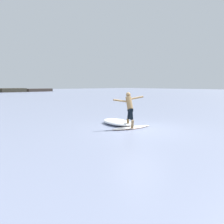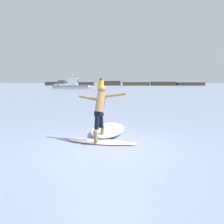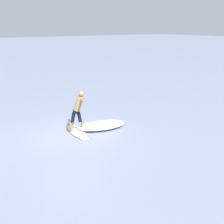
{
  "view_description": "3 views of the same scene",
  "coord_description": "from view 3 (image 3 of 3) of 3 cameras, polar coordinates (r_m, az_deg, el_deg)",
  "views": [
    {
      "loc": [
        -8.06,
        -7.03,
        2.17
      ],
      "look_at": [
        -0.47,
        1.53,
        0.74
      ],
      "focal_mm": 35.0,
      "sensor_mm": 36.0,
      "label": 1
    },
    {
      "loc": [
        0.46,
        -6.28,
        2.0
      ],
      "look_at": [
        0.13,
        1.38,
        0.83
      ],
      "focal_mm": 35.0,
      "sensor_mm": 36.0,
      "label": 2
    },
    {
      "loc": [
        11.13,
        -5.73,
        4.54
      ],
      "look_at": [
        0.23,
        1.96,
        0.77
      ],
      "focal_mm": 50.0,
      "sensor_mm": 36.0,
      "label": 3
    }
  ],
  "objects": [
    {
      "name": "surfboard",
      "position": [
        13.65,
        -6.41,
        -3.59
      ],
      "size": [
        2.26,
        0.98,
        0.19
      ],
      "color": "white",
      "rests_on": "ground"
    },
    {
      "name": "surfer",
      "position": [
        13.39,
        -6.18,
        0.78
      ],
      "size": [
        1.58,
        0.88,
        1.75
      ],
      "color": "olive",
      "rests_on": "surfboard"
    },
    {
      "name": "ground_plane",
      "position": [
        13.31,
        -7.52,
        -4.28
      ],
      "size": [
        200.0,
        200.0,
        0.0
      ],
      "primitive_type": "plane",
      "color": "gray"
    },
    {
      "name": "wave_foam_at_tail",
      "position": [
        14.05,
        -1.91,
        -2.44
      ],
      "size": [
        1.45,
        2.37,
        0.29
      ],
      "color": "white",
      "rests_on": "ground"
    }
  ]
}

